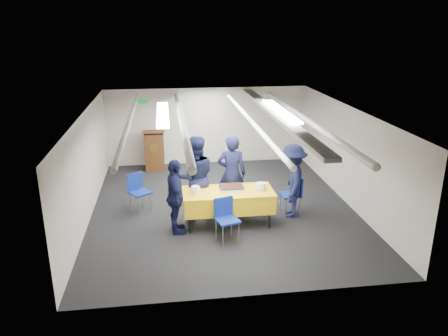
{
  "coord_description": "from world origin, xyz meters",
  "views": [
    {
      "loc": [
        -1.25,
        -9.34,
        4.18
      ],
      "look_at": [
        0.0,
        -0.2,
        1.05
      ],
      "focal_mm": 35.0,
      "sensor_mm": 36.0,
      "label": 1
    }
  ],
  "objects_px": {
    "sheet_cake": "(231,188)",
    "sailor_d": "(292,181)",
    "serving_table": "(228,200)",
    "sailor_a": "(232,174)",
    "sailor_c": "(175,197)",
    "podium": "(154,149)",
    "chair_right": "(294,191)",
    "chair_left": "(138,188)",
    "chair_near": "(226,215)",
    "sailor_b": "(195,177)"
  },
  "relations": [
    {
      "from": "sheet_cake",
      "to": "sailor_d",
      "type": "relative_size",
      "value": 0.31
    },
    {
      "from": "serving_table",
      "to": "sailor_a",
      "type": "distance_m",
      "value": 0.8
    },
    {
      "from": "sailor_c",
      "to": "podium",
      "type": "bearing_deg",
      "value": 1.37
    },
    {
      "from": "chair_right",
      "to": "sailor_a",
      "type": "xyz_separation_m",
      "value": [
        -1.38,
        0.32,
        0.37
      ]
    },
    {
      "from": "chair_left",
      "to": "sailor_c",
      "type": "distance_m",
      "value": 1.54
    },
    {
      "from": "chair_near",
      "to": "sailor_d",
      "type": "xyz_separation_m",
      "value": [
        1.61,
        0.92,
        0.3
      ]
    },
    {
      "from": "sailor_b",
      "to": "sailor_c",
      "type": "height_order",
      "value": "sailor_b"
    },
    {
      "from": "sheet_cake",
      "to": "chair_left",
      "type": "bearing_deg",
      "value": 154.2
    },
    {
      "from": "sailor_c",
      "to": "serving_table",
      "type": "bearing_deg",
      "value": -83.18
    },
    {
      "from": "chair_left",
      "to": "sailor_a",
      "type": "distance_m",
      "value": 2.18
    },
    {
      "from": "chair_near",
      "to": "sailor_b",
      "type": "relative_size",
      "value": 0.47
    },
    {
      "from": "podium",
      "to": "sailor_c",
      "type": "bearing_deg",
      "value": -83.35
    },
    {
      "from": "serving_table",
      "to": "chair_left",
      "type": "relative_size",
      "value": 2.2
    },
    {
      "from": "chair_left",
      "to": "sailor_a",
      "type": "height_order",
      "value": "sailor_a"
    },
    {
      "from": "chair_right",
      "to": "chair_near",
      "type": "bearing_deg",
      "value": -148.57
    },
    {
      "from": "chair_right",
      "to": "serving_table",
      "type": "bearing_deg",
      "value": -166.3
    },
    {
      "from": "sailor_a",
      "to": "sailor_d",
      "type": "xyz_separation_m",
      "value": [
        1.28,
        -0.45,
        -0.07
      ]
    },
    {
      "from": "podium",
      "to": "sailor_a",
      "type": "height_order",
      "value": "sailor_a"
    },
    {
      "from": "serving_table",
      "to": "sailor_b",
      "type": "distance_m",
      "value": 0.91
    },
    {
      "from": "sailor_b",
      "to": "sailor_a",
      "type": "bearing_deg",
      "value": -170.68
    },
    {
      "from": "sailor_c",
      "to": "sailor_d",
      "type": "bearing_deg",
      "value": -84.38
    },
    {
      "from": "chair_right",
      "to": "sailor_d",
      "type": "bearing_deg",
      "value": -129.34
    },
    {
      "from": "chair_left",
      "to": "sailor_a",
      "type": "bearing_deg",
      "value": -8.77
    },
    {
      "from": "sheet_cake",
      "to": "chair_near",
      "type": "distance_m",
      "value": 0.81
    },
    {
      "from": "chair_near",
      "to": "sailor_d",
      "type": "distance_m",
      "value": 1.88
    },
    {
      "from": "sailor_a",
      "to": "chair_left",
      "type": "bearing_deg",
      "value": 4.64
    },
    {
      "from": "sailor_a",
      "to": "sailor_d",
      "type": "distance_m",
      "value": 1.36
    },
    {
      "from": "sailor_c",
      "to": "sailor_d",
      "type": "xyz_separation_m",
      "value": [
        2.58,
        0.5,
        0.04
      ]
    },
    {
      "from": "chair_near",
      "to": "sailor_a",
      "type": "distance_m",
      "value": 1.46
    },
    {
      "from": "podium",
      "to": "sailor_b",
      "type": "bearing_deg",
      "value": -74.49
    },
    {
      "from": "sailor_a",
      "to": "sailor_b",
      "type": "xyz_separation_m",
      "value": [
        -0.84,
        -0.19,
        0.03
      ]
    },
    {
      "from": "sheet_cake",
      "to": "sailor_b",
      "type": "bearing_deg",
      "value": 148.04
    },
    {
      "from": "sailor_b",
      "to": "chair_near",
      "type": "bearing_deg",
      "value": 109.46
    },
    {
      "from": "podium",
      "to": "chair_left",
      "type": "height_order",
      "value": "podium"
    },
    {
      "from": "chair_right",
      "to": "sailor_b",
      "type": "xyz_separation_m",
      "value": [
        -2.22,
        0.13,
        0.39
      ]
    },
    {
      "from": "sheet_cake",
      "to": "chair_right",
      "type": "relative_size",
      "value": 0.6
    },
    {
      "from": "chair_left",
      "to": "sailor_c",
      "type": "xyz_separation_m",
      "value": [
        0.83,
        -1.27,
        0.26
      ]
    },
    {
      "from": "sailor_b",
      "to": "sheet_cake",
      "type": "bearing_deg",
      "value": 144.31
    },
    {
      "from": "sailor_b",
      "to": "sailor_d",
      "type": "relative_size",
      "value": 1.12
    },
    {
      "from": "podium",
      "to": "chair_left",
      "type": "bearing_deg",
      "value": -96.81
    },
    {
      "from": "sheet_cake",
      "to": "chair_left",
      "type": "distance_m",
      "value": 2.26
    },
    {
      "from": "serving_table",
      "to": "chair_left",
      "type": "distance_m",
      "value": 2.2
    },
    {
      "from": "sheet_cake",
      "to": "chair_right",
      "type": "bearing_deg",
      "value": 12.34
    },
    {
      "from": "sailor_a",
      "to": "chair_right",
      "type": "bearing_deg",
      "value": -179.83
    },
    {
      "from": "chair_near",
      "to": "chair_left",
      "type": "distance_m",
      "value": 2.47
    },
    {
      "from": "chair_left",
      "to": "sailor_d",
      "type": "distance_m",
      "value": 3.51
    },
    {
      "from": "sailor_c",
      "to": "sailor_b",
      "type": "bearing_deg",
      "value": -36.87
    },
    {
      "from": "podium",
      "to": "chair_left",
      "type": "xyz_separation_m",
      "value": [
        -0.35,
        -2.89,
        -0.08
      ]
    },
    {
      "from": "sheet_cake",
      "to": "podium",
      "type": "height_order",
      "value": "podium"
    },
    {
      "from": "chair_left",
      "to": "sailor_a",
      "type": "relative_size",
      "value": 0.48
    }
  ]
}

